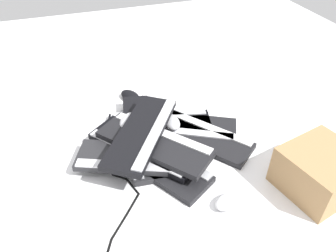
{
  "coord_description": "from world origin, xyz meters",
  "views": [
    {
      "loc": [
        0.27,
        1.0,
        0.88
      ],
      "look_at": [
        -0.06,
        0.02,
        0.06
      ],
      "focal_mm": 35.0,
      "sensor_mm": 36.0,
      "label": 1
    }
  ],
  "objects_px": {
    "keyboard_9": "(144,146)",
    "cardboard_box": "(320,171)",
    "mouse_3": "(130,96)",
    "keyboard_5": "(137,158)",
    "keyboard_6": "(143,127)",
    "keyboard_0": "(145,141)",
    "keyboard_2": "(199,135)",
    "mouse_5": "(229,201)",
    "mouse_4": "(171,122)",
    "keyboard_1": "(156,162)",
    "keyboard_4": "(159,123)",
    "keyboard_3": "(184,126)",
    "mouse_2": "(127,142)",
    "keyboard_8": "(142,132)",
    "keyboard_7": "(154,143)",
    "mouse_0": "(138,126)",
    "mouse_1": "(129,121)"
  },
  "relations": [
    {
      "from": "mouse_1",
      "to": "keyboard_3",
      "type": "bearing_deg",
      "value": 117.84
    },
    {
      "from": "keyboard_5",
      "to": "keyboard_8",
      "type": "bearing_deg",
      "value": -121.29
    },
    {
      "from": "keyboard_0",
      "to": "keyboard_2",
      "type": "height_order",
      "value": "same"
    },
    {
      "from": "keyboard_9",
      "to": "keyboard_4",
      "type": "bearing_deg",
      "value": -125.68
    },
    {
      "from": "mouse_1",
      "to": "keyboard_6",
      "type": "bearing_deg",
      "value": 110.42
    },
    {
      "from": "mouse_2",
      "to": "keyboard_4",
      "type": "bearing_deg",
      "value": -71.33
    },
    {
      "from": "keyboard_1",
      "to": "keyboard_6",
      "type": "relative_size",
      "value": 0.99
    },
    {
      "from": "mouse_0",
      "to": "mouse_3",
      "type": "bearing_deg",
      "value": 114.66
    },
    {
      "from": "keyboard_8",
      "to": "keyboard_0",
      "type": "bearing_deg",
      "value": -109.9
    },
    {
      "from": "keyboard_1",
      "to": "keyboard_4",
      "type": "bearing_deg",
      "value": -110.53
    },
    {
      "from": "mouse_3",
      "to": "mouse_1",
      "type": "bearing_deg",
      "value": 138.67
    },
    {
      "from": "mouse_0",
      "to": "mouse_4",
      "type": "xyz_separation_m",
      "value": [
        -0.15,
        -0.02,
        -0.03
      ]
    },
    {
      "from": "keyboard_7",
      "to": "mouse_5",
      "type": "xyz_separation_m",
      "value": [
        -0.17,
        0.3,
        -0.05
      ]
    },
    {
      "from": "keyboard_9",
      "to": "cardboard_box",
      "type": "height_order",
      "value": "cardboard_box"
    },
    {
      "from": "keyboard_0",
      "to": "mouse_4",
      "type": "height_order",
      "value": "mouse_4"
    },
    {
      "from": "keyboard_1",
      "to": "keyboard_2",
      "type": "height_order",
      "value": "same"
    },
    {
      "from": "keyboard_4",
      "to": "keyboard_9",
      "type": "height_order",
      "value": "keyboard_9"
    },
    {
      "from": "keyboard_4",
      "to": "mouse_1",
      "type": "distance_m",
      "value": 0.15
    },
    {
      "from": "mouse_5",
      "to": "mouse_4",
      "type": "bearing_deg",
      "value": -94.98
    },
    {
      "from": "keyboard_3",
      "to": "mouse_4",
      "type": "distance_m",
      "value": 0.07
    },
    {
      "from": "mouse_3",
      "to": "cardboard_box",
      "type": "distance_m",
      "value": 0.89
    },
    {
      "from": "keyboard_2",
      "to": "mouse_5",
      "type": "xyz_separation_m",
      "value": [
        0.04,
        0.35,
        0.01
      ]
    },
    {
      "from": "keyboard_0",
      "to": "keyboard_5",
      "type": "relative_size",
      "value": 0.98
    },
    {
      "from": "keyboard_5",
      "to": "keyboard_6",
      "type": "height_order",
      "value": "same"
    },
    {
      "from": "keyboard_0",
      "to": "cardboard_box",
      "type": "xyz_separation_m",
      "value": [
        -0.5,
        0.41,
        0.06
      ]
    },
    {
      "from": "keyboard_9",
      "to": "mouse_4",
      "type": "distance_m",
      "value": 0.18
    },
    {
      "from": "keyboard_7",
      "to": "keyboard_2",
      "type": "bearing_deg",
      "value": -165.63
    },
    {
      "from": "keyboard_1",
      "to": "keyboard_6",
      "type": "xyz_separation_m",
      "value": [
        0.0,
        -0.18,
        0.03
      ]
    },
    {
      "from": "mouse_0",
      "to": "mouse_5",
      "type": "distance_m",
      "value": 0.46
    },
    {
      "from": "keyboard_5",
      "to": "mouse_0",
      "type": "xyz_separation_m",
      "value": [
        -0.04,
        -0.14,
        0.04
      ]
    },
    {
      "from": "keyboard_9",
      "to": "mouse_4",
      "type": "height_order",
      "value": "mouse_4"
    },
    {
      "from": "mouse_2",
      "to": "cardboard_box",
      "type": "relative_size",
      "value": 0.45
    },
    {
      "from": "keyboard_6",
      "to": "mouse_3",
      "type": "relative_size",
      "value": 4.19
    },
    {
      "from": "keyboard_3",
      "to": "keyboard_0",
      "type": "bearing_deg",
      "value": 12.5
    },
    {
      "from": "keyboard_3",
      "to": "mouse_2",
      "type": "height_order",
      "value": "mouse_2"
    },
    {
      "from": "keyboard_0",
      "to": "keyboard_1",
      "type": "distance_m",
      "value": 0.13
    },
    {
      "from": "mouse_3",
      "to": "keyboard_4",
      "type": "bearing_deg",
      "value": 168.43
    },
    {
      "from": "keyboard_6",
      "to": "cardboard_box",
      "type": "bearing_deg",
      "value": 137.07
    },
    {
      "from": "keyboard_3",
      "to": "keyboard_4",
      "type": "distance_m",
      "value": 0.11
    },
    {
      "from": "keyboard_0",
      "to": "keyboard_6",
      "type": "xyz_separation_m",
      "value": [
        -0.01,
        -0.05,
        0.03
      ]
    },
    {
      "from": "keyboard_2",
      "to": "mouse_3",
      "type": "height_order",
      "value": "mouse_3"
    },
    {
      "from": "keyboard_1",
      "to": "mouse_4",
      "type": "distance_m",
      "value": 0.21
    },
    {
      "from": "keyboard_1",
      "to": "keyboard_7",
      "type": "bearing_deg",
      "value": -98.88
    },
    {
      "from": "keyboard_5",
      "to": "mouse_5",
      "type": "bearing_deg",
      "value": 132.07
    },
    {
      "from": "mouse_2",
      "to": "keyboard_3",
      "type": "bearing_deg",
      "value": -92.12
    },
    {
      "from": "keyboard_9",
      "to": "mouse_3",
      "type": "distance_m",
      "value": 0.4
    },
    {
      "from": "keyboard_4",
      "to": "keyboard_7",
      "type": "bearing_deg",
      "value": 67.23
    },
    {
      "from": "keyboard_1",
      "to": "cardboard_box",
      "type": "relative_size",
      "value": 1.88
    },
    {
      "from": "mouse_2",
      "to": "keyboard_9",
      "type": "bearing_deg",
      "value": -116.3
    },
    {
      "from": "keyboard_8",
      "to": "keyboard_6",
      "type": "bearing_deg",
      "value": -105.06
    }
  ]
}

